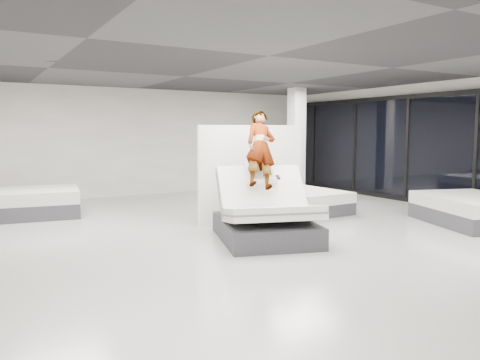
{
  "coord_description": "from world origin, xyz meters",
  "views": [
    {
      "loc": [
        -4.49,
        -6.73,
        1.94
      ],
      "look_at": [
        -0.0,
        0.97,
        1.0
      ],
      "focal_mm": 35.0,
      "sensor_mm": 36.0,
      "label": 1
    }
  ],
  "objects_px": {
    "flat_bed_left_far": "(26,203)",
    "column": "(296,142)",
    "hero_bed": "(266,218)",
    "flat_bed_right_far": "(306,201)",
    "divider_panel": "(251,175)",
    "person": "(261,165)",
    "remote": "(278,177)",
    "flat_bed_right_near": "(473,210)"
  },
  "relations": [
    {
      "from": "flat_bed_left_far",
      "to": "column",
      "type": "distance_m",
      "value": 7.52
    },
    {
      "from": "remote",
      "to": "column",
      "type": "height_order",
      "value": "column"
    },
    {
      "from": "remote",
      "to": "flat_bed_left_far",
      "type": "bearing_deg",
      "value": 145.11
    },
    {
      "from": "person",
      "to": "flat_bed_right_far",
      "type": "bearing_deg",
      "value": 52.87
    },
    {
      "from": "divider_panel",
      "to": "flat_bed_right_far",
      "type": "relative_size",
      "value": 1.14
    },
    {
      "from": "flat_bed_left_far",
      "to": "column",
      "type": "xyz_separation_m",
      "value": [
        7.4,
        -0.28,
        1.29
      ]
    },
    {
      "from": "remote",
      "to": "column",
      "type": "relative_size",
      "value": 0.04
    },
    {
      "from": "hero_bed",
      "to": "divider_panel",
      "type": "height_order",
      "value": "divider_panel"
    },
    {
      "from": "remote",
      "to": "flat_bed_right_far",
      "type": "distance_m",
      "value": 3.15
    },
    {
      "from": "person",
      "to": "remote",
      "type": "height_order",
      "value": "person"
    },
    {
      "from": "divider_panel",
      "to": "flat_bed_right_near",
      "type": "xyz_separation_m",
      "value": [
        3.94,
        -2.39,
        -0.73
      ]
    },
    {
      "from": "hero_bed",
      "to": "column",
      "type": "relative_size",
      "value": 0.77
    },
    {
      "from": "divider_panel",
      "to": "flat_bed_right_far",
      "type": "bearing_deg",
      "value": 26.78
    },
    {
      "from": "hero_bed",
      "to": "flat_bed_right_near",
      "type": "relative_size",
      "value": 0.95
    },
    {
      "from": "flat_bed_left_far",
      "to": "hero_bed",
      "type": "bearing_deg",
      "value": -53.96
    },
    {
      "from": "hero_bed",
      "to": "column",
      "type": "distance_m",
      "value": 6.06
    },
    {
      "from": "person",
      "to": "column",
      "type": "bearing_deg",
      "value": 64.3
    },
    {
      "from": "hero_bed",
      "to": "flat_bed_right_near",
      "type": "bearing_deg",
      "value": -12.24
    },
    {
      "from": "remote",
      "to": "flat_bed_right_far",
      "type": "xyz_separation_m",
      "value": [
        2.24,
        2.04,
        -0.86
      ]
    },
    {
      "from": "hero_bed",
      "to": "column",
      "type": "xyz_separation_m",
      "value": [
        3.99,
        4.41,
        1.19
      ]
    },
    {
      "from": "hero_bed",
      "to": "divider_panel",
      "type": "bearing_deg",
      "value": 68.25
    },
    {
      "from": "person",
      "to": "divider_panel",
      "type": "relative_size",
      "value": 0.72
    },
    {
      "from": "flat_bed_right_near",
      "to": "remote",
      "type": "bearing_deg",
      "value": 168.13
    },
    {
      "from": "flat_bed_right_near",
      "to": "column",
      "type": "bearing_deg",
      "value": 95.49
    },
    {
      "from": "person",
      "to": "flat_bed_left_far",
      "type": "distance_m",
      "value": 5.7
    },
    {
      "from": "remote",
      "to": "flat_bed_right_far",
      "type": "relative_size",
      "value": 0.07
    },
    {
      "from": "person",
      "to": "flat_bed_right_far",
      "type": "distance_m",
      "value": 3.04
    },
    {
      "from": "person",
      "to": "column",
      "type": "height_order",
      "value": "column"
    },
    {
      "from": "person",
      "to": "flat_bed_left_far",
      "type": "xyz_separation_m",
      "value": [
        -3.52,
        4.36,
        -1.0
      ]
    },
    {
      "from": "flat_bed_right_near",
      "to": "flat_bed_left_far",
      "type": "height_order",
      "value": "flat_bed_left_far"
    },
    {
      "from": "divider_panel",
      "to": "flat_bed_right_far",
      "type": "xyz_separation_m",
      "value": [
        1.88,
        0.55,
        -0.77
      ]
    },
    {
      "from": "flat_bed_right_far",
      "to": "column",
      "type": "bearing_deg",
      "value": 57.72
    },
    {
      "from": "flat_bed_left_far",
      "to": "remote",
      "type": "bearing_deg",
      "value": -52.76
    },
    {
      "from": "person",
      "to": "flat_bed_right_far",
      "type": "height_order",
      "value": "person"
    },
    {
      "from": "hero_bed",
      "to": "divider_panel",
      "type": "xyz_separation_m",
      "value": [
        0.56,
        1.41,
        0.62
      ]
    },
    {
      "from": "hero_bed",
      "to": "flat_bed_right_far",
      "type": "height_order",
      "value": "hero_bed"
    },
    {
      "from": "remote",
      "to": "flat_bed_right_near",
      "type": "bearing_deg",
      "value": 6.0
    },
    {
      "from": "hero_bed",
      "to": "divider_panel",
      "type": "relative_size",
      "value": 1.09
    },
    {
      "from": "hero_bed",
      "to": "column",
      "type": "height_order",
      "value": "column"
    },
    {
      "from": "remote",
      "to": "person",
      "type": "bearing_deg",
      "value": 122.15
    },
    {
      "from": "hero_bed",
      "to": "flat_bed_left_far",
      "type": "height_order",
      "value": "hero_bed"
    },
    {
      "from": "divider_panel",
      "to": "flat_bed_right_far",
      "type": "distance_m",
      "value": 2.11
    }
  ]
}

